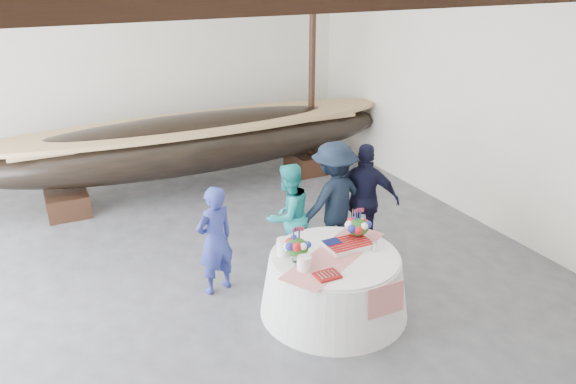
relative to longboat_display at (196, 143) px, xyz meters
name	(u,v)px	position (x,y,z in m)	size (l,w,h in m)	color
floor	(230,300)	(-0.87, -4.11, -1.02)	(10.00, 12.00, 0.01)	#3D3D42
wall_back	(126,69)	(-0.87, 1.89, 1.23)	(10.00, 0.02, 4.50)	silver
wall_right	(515,105)	(4.13, -4.11, 1.23)	(0.02, 12.00, 4.50)	silver
longboat_display	(196,143)	(0.00, 0.00, 0.00)	(8.52, 1.70, 1.60)	black
banquet_table	(334,283)	(0.32, -4.96, -0.59)	(1.99, 1.99, 0.85)	silver
tabletop_items	(328,242)	(0.28, -4.84, -0.02)	(1.87, 1.39, 0.40)	red
guest_woman_blue	(215,240)	(-0.93, -3.78, -0.21)	(0.59, 0.39, 1.61)	navy
guest_woman_teal	(288,216)	(0.32, -3.55, -0.19)	(0.80, 0.63, 1.65)	teal
guest_man_left	(334,201)	(1.07, -3.63, -0.06)	(1.24, 0.71, 1.91)	black
guest_man_right	(365,200)	(1.59, -3.72, -0.10)	(1.07, 0.45, 1.83)	black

